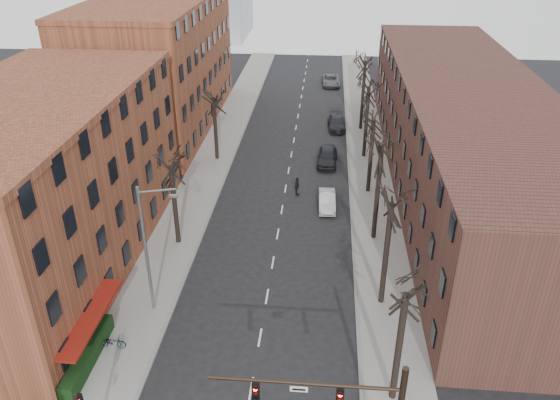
% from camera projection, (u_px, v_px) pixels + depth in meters
% --- Properties ---
extents(sidewalk_left, '(4.00, 90.00, 0.15)m').
position_uv_depth(sidewalk_left, '(215.00, 155.00, 57.53)').
color(sidewalk_left, gray).
rests_on(sidewalk_left, ground).
extents(sidewalk_right, '(4.00, 90.00, 0.15)m').
position_uv_depth(sidewalk_right, '(368.00, 160.00, 56.30)').
color(sidewalk_right, gray).
rests_on(sidewalk_right, ground).
extents(building_left_near, '(12.00, 26.00, 12.00)m').
position_uv_depth(building_left_near, '(42.00, 188.00, 37.79)').
color(building_left_near, brown).
rests_on(building_left_near, ground).
extents(building_left_far, '(12.00, 28.00, 14.00)m').
position_uv_depth(building_left_far, '(158.00, 66.00, 62.74)').
color(building_left_far, brown).
rests_on(building_left_far, ground).
extents(building_right, '(12.00, 50.00, 10.00)m').
position_uv_depth(building_right, '(465.00, 136.00, 48.96)').
color(building_right, '#4D2B24').
rests_on(building_right, ground).
extents(awning_left, '(1.20, 7.00, 0.15)m').
position_uv_depth(awning_left, '(98.00, 351.00, 32.25)').
color(awning_left, maroon).
rests_on(awning_left, ground).
extents(hedge, '(0.80, 6.00, 1.00)m').
position_uv_depth(hedge, '(88.00, 355.00, 31.07)').
color(hedge, black).
rests_on(hedge, sidewalk_left).
extents(tree_right_a, '(5.20, 5.20, 10.00)m').
position_uv_depth(tree_right_a, '(392.00, 398.00, 29.20)').
color(tree_right_a, black).
rests_on(tree_right_a, ground).
extents(tree_right_b, '(5.20, 5.20, 10.80)m').
position_uv_depth(tree_right_b, '(381.00, 303.00, 36.21)').
color(tree_right_b, black).
rests_on(tree_right_b, ground).
extents(tree_right_c, '(5.20, 5.20, 11.60)m').
position_uv_depth(tree_right_c, '(373.00, 238.00, 43.22)').
color(tree_right_c, black).
rests_on(tree_right_c, ground).
extents(tree_right_d, '(5.20, 5.20, 10.00)m').
position_uv_depth(tree_right_d, '(368.00, 192.00, 50.23)').
color(tree_right_d, black).
rests_on(tree_right_d, ground).
extents(tree_right_e, '(5.20, 5.20, 10.80)m').
position_uv_depth(tree_right_e, '(364.00, 157.00, 57.24)').
color(tree_right_e, black).
rests_on(tree_right_e, ground).
extents(tree_right_f, '(5.20, 5.20, 11.60)m').
position_uv_depth(tree_right_f, '(360.00, 129.00, 64.25)').
color(tree_right_f, black).
rests_on(tree_right_f, ground).
extents(tree_left_a, '(5.20, 5.20, 9.50)m').
position_uv_depth(tree_left_a, '(179.00, 243.00, 42.63)').
color(tree_left_a, black).
rests_on(tree_left_a, ground).
extents(tree_left_b, '(5.20, 5.20, 9.50)m').
position_uv_depth(tree_left_b, '(217.00, 159.00, 56.66)').
color(tree_left_b, black).
rests_on(tree_left_b, ground).
extents(streetlight, '(2.45, 0.22, 9.03)m').
position_uv_depth(streetlight, '(148.00, 245.00, 33.19)').
color(streetlight, slate).
rests_on(streetlight, ground).
extents(silver_sedan, '(1.55, 4.08, 1.33)m').
position_uv_depth(silver_sedan, '(327.00, 201.00, 47.34)').
color(silver_sedan, silver).
rests_on(silver_sedan, ground).
extents(parked_car_near, '(2.14, 4.91, 1.65)m').
position_uv_depth(parked_car_near, '(327.00, 156.00, 55.31)').
color(parked_car_near, black).
rests_on(parked_car_near, ground).
extents(parked_car_mid, '(2.26, 4.92, 1.40)m').
position_uv_depth(parked_car_mid, '(337.00, 123.00, 64.19)').
color(parked_car_mid, black).
rests_on(parked_car_mid, ground).
extents(parked_car_far, '(2.63, 5.31, 1.45)m').
position_uv_depth(parked_car_far, '(331.00, 80.00, 79.77)').
color(parked_car_far, '#5A5C62').
rests_on(parked_car_far, ground).
extents(pedestrian_crossing, '(0.57, 1.08, 1.75)m').
position_uv_depth(pedestrian_crossing, '(297.00, 187.00, 49.27)').
color(pedestrian_crossing, black).
rests_on(pedestrian_crossing, ground).
extents(bicycle, '(1.63, 0.60, 0.85)m').
position_uv_depth(bicycle, '(112.00, 342.00, 32.14)').
color(bicycle, gray).
rests_on(bicycle, sidewalk_left).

